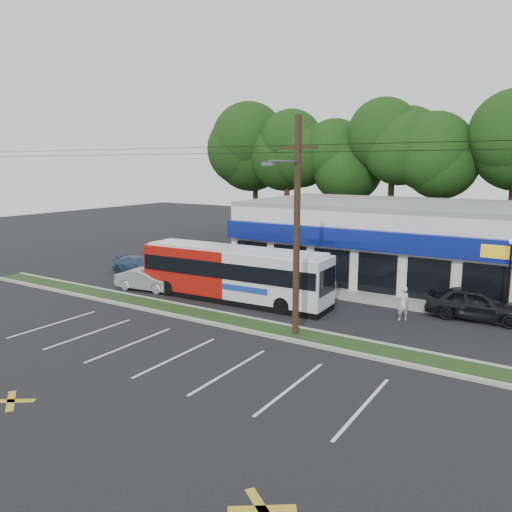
{
  "coord_description": "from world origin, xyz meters",
  "views": [
    {
      "loc": [
        13.42,
        -18.76,
        7.87
      ],
      "look_at": [
        -1.73,
        5.0,
        2.69
      ],
      "focal_mm": 35.0,
      "sensor_mm": 36.0,
      "label": 1
    }
  ],
  "objects_px": {
    "car_dark": "(476,304)",
    "pedestrian_b": "(331,287)",
    "lamp_post": "(510,269)",
    "car_silver": "(147,280)",
    "pedestrian_a": "(403,303)",
    "metrobus": "(234,273)",
    "car_blue": "(138,265)",
    "utility_pole": "(293,220)"
  },
  "relations": [
    {
      "from": "car_silver",
      "to": "car_blue",
      "type": "height_order",
      "value": "car_silver"
    },
    {
      "from": "metrobus",
      "to": "pedestrian_b",
      "type": "xyz_separation_m",
      "value": [
        4.95,
        2.72,
        -0.78
      ]
    },
    {
      "from": "car_dark",
      "to": "car_silver",
      "type": "bearing_deg",
      "value": 100.5
    },
    {
      "from": "pedestrian_a",
      "to": "pedestrian_b",
      "type": "bearing_deg",
      "value": -55.09
    },
    {
      "from": "metrobus",
      "to": "car_blue",
      "type": "distance_m",
      "value": 10.33
    },
    {
      "from": "utility_pole",
      "to": "pedestrian_a",
      "type": "height_order",
      "value": "utility_pole"
    },
    {
      "from": "metrobus",
      "to": "car_blue",
      "type": "bearing_deg",
      "value": 165.15
    },
    {
      "from": "metrobus",
      "to": "pedestrian_a",
      "type": "distance_m",
      "value": 9.64
    },
    {
      "from": "metrobus",
      "to": "car_blue",
      "type": "xyz_separation_m",
      "value": [
        -10.05,
        2.17,
        -1.04
      ]
    },
    {
      "from": "lamp_post",
      "to": "pedestrian_b",
      "type": "bearing_deg",
      "value": -170.05
    },
    {
      "from": "car_blue",
      "to": "lamp_post",
      "type": "bearing_deg",
      "value": -84.02
    },
    {
      "from": "car_silver",
      "to": "pedestrian_a",
      "type": "bearing_deg",
      "value": -89.7
    },
    {
      "from": "lamp_post",
      "to": "car_silver",
      "type": "distance_m",
      "value": 20.79
    },
    {
      "from": "car_silver",
      "to": "pedestrian_b",
      "type": "relative_size",
      "value": 2.3
    },
    {
      "from": "car_dark",
      "to": "pedestrian_b",
      "type": "distance_m",
      "value": 7.74
    },
    {
      "from": "car_blue",
      "to": "pedestrian_b",
      "type": "distance_m",
      "value": 15.01
    },
    {
      "from": "lamp_post",
      "to": "car_silver",
      "type": "bearing_deg",
      "value": -165.16
    },
    {
      "from": "utility_pole",
      "to": "lamp_post",
      "type": "height_order",
      "value": "utility_pole"
    },
    {
      "from": "car_blue",
      "to": "pedestrian_b",
      "type": "height_order",
      "value": "pedestrian_b"
    },
    {
      "from": "car_silver",
      "to": "pedestrian_b",
      "type": "bearing_deg",
      "value": -80.15
    },
    {
      "from": "utility_pole",
      "to": "metrobus",
      "type": "bearing_deg",
      "value": 148.29
    },
    {
      "from": "utility_pole",
      "to": "car_silver",
      "type": "distance_m",
      "value": 13.0
    },
    {
      "from": "utility_pole",
      "to": "pedestrian_b",
      "type": "bearing_deg",
      "value": 97.53
    },
    {
      "from": "car_dark",
      "to": "car_silver",
      "type": "distance_m",
      "value": 19.26
    },
    {
      "from": "pedestrian_a",
      "to": "car_blue",
      "type": "bearing_deg",
      "value": -41.99
    },
    {
      "from": "utility_pole",
      "to": "pedestrian_a",
      "type": "xyz_separation_m",
      "value": [
        3.71,
        5.07,
        -4.51
      ]
    },
    {
      "from": "pedestrian_b",
      "to": "pedestrian_a",
      "type": "bearing_deg",
      "value": 167.99
    },
    {
      "from": "utility_pole",
      "to": "car_silver",
      "type": "height_order",
      "value": "utility_pole"
    },
    {
      "from": "pedestrian_b",
      "to": "lamp_post",
      "type": "bearing_deg",
      "value": -167.0
    },
    {
      "from": "car_blue",
      "to": "pedestrian_a",
      "type": "xyz_separation_m",
      "value": [
        19.54,
        -0.67,
        0.27
      ]
    },
    {
      "from": "car_dark",
      "to": "pedestrian_a",
      "type": "bearing_deg",
      "value": 121.23
    },
    {
      "from": "utility_pole",
      "to": "pedestrian_b",
      "type": "distance_m",
      "value": 7.8
    },
    {
      "from": "car_silver",
      "to": "car_blue",
      "type": "relative_size",
      "value": 0.94
    },
    {
      "from": "car_silver",
      "to": "utility_pole",
      "type": "bearing_deg",
      "value": -111.11
    },
    {
      "from": "metrobus",
      "to": "car_blue",
      "type": "height_order",
      "value": "metrobus"
    },
    {
      "from": "utility_pole",
      "to": "car_blue",
      "type": "bearing_deg",
      "value": 160.07
    },
    {
      "from": "metrobus",
      "to": "car_dark",
      "type": "relative_size",
      "value": 2.41
    },
    {
      "from": "car_silver",
      "to": "car_dark",
      "type": "bearing_deg",
      "value": -84.76
    },
    {
      "from": "car_blue",
      "to": "car_silver",
      "type": "bearing_deg",
      "value": -127.47
    },
    {
      "from": "lamp_post",
      "to": "pedestrian_a",
      "type": "relative_size",
      "value": 2.36
    },
    {
      "from": "pedestrian_a",
      "to": "pedestrian_b",
      "type": "xyz_separation_m",
      "value": [
        -4.54,
        1.22,
        -0.02
      ]
    },
    {
      "from": "car_dark",
      "to": "car_blue",
      "type": "relative_size",
      "value": 1.13
    }
  ]
}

